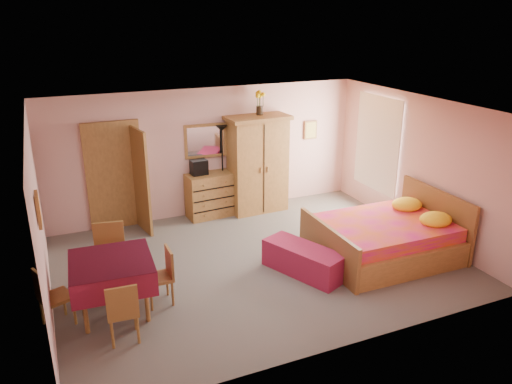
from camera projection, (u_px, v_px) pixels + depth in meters
name	position (u px, v px, depth m)	size (l,w,h in m)	color
floor	(258.00, 262.00, 8.44)	(6.50, 6.50, 0.00)	#67605A
ceiling	(258.00, 109.00, 7.55)	(6.50, 6.50, 0.00)	brown
wall_back	(208.00, 152.00, 10.15)	(6.50, 0.10, 2.60)	#D09B97
wall_front	(343.00, 256.00, 5.84)	(6.50, 0.10, 2.60)	#D09B97
wall_left	(39.00, 222.00, 6.78)	(0.10, 5.00, 2.60)	#D09B97
wall_right	(418.00, 166.00, 9.22)	(0.10, 5.00, 2.60)	#D09B97
doorway	(115.00, 177.00, 9.51)	(1.06, 0.12, 2.15)	#9E6B35
window	(378.00, 144.00, 10.18)	(0.08, 1.40, 1.95)	white
picture_left	(38.00, 210.00, 6.13)	(0.04, 0.32, 0.42)	orange
picture_back	(311.00, 130.00, 10.92)	(0.30, 0.04, 0.40)	#D8BF59
chest_of_drawers	(211.00, 195.00, 10.21)	(0.97, 0.48, 0.91)	olive
wall_mirror	(206.00, 141.00, 10.01)	(0.87, 0.05, 0.69)	white
stereo	(199.00, 167.00, 9.96)	(0.32, 0.24, 0.30)	black
floor_lamp	(223.00, 170.00, 10.26)	(0.24, 0.24, 1.85)	black
wardrobe	(258.00, 164.00, 10.33)	(1.29, 0.66, 2.02)	#A26F36
sunflower_vase	(260.00, 103.00, 10.01)	(0.20, 0.20, 0.49)	yellow
bed	(384.00, 228.00, 8.46)	(2.31, 1.82, 1.07)	#D51476
bench	(304.00, 260.00, 8.02)	(0.51, 1.37, 0.46)	maroon
dining_table	(113.00, 286.00, 6.93)	(1.10, 1.10, 0.81)	maroon
chair_south	(122.00, 310.00, 6.33)	(0.39, 0.39, 0.86)	olive
chair_north	(110.00, 258.00, 7.50)	(0.46, 0.46, 1.00)	olive
chair_west	(56.00, 297.00, 6.63)	(0.39, 0.39, 0.85)	#A77B38
chair_east	(159.00, 277.00, 7.13)	(0.38, 0.38, 0.83)	olive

